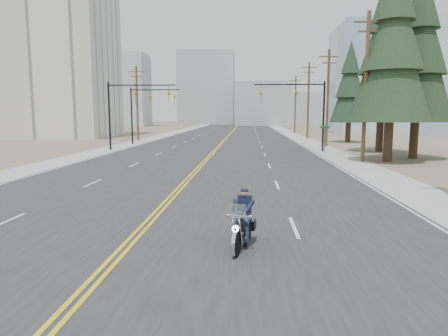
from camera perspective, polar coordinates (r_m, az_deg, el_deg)
ground_plane at (r=10.35m, az=-16.78°, el=-13.98°), size 400.00×400.00×0.00m
road at (r=79.16m, az=0.99°, el=5.01°), size 20.00×200.00×0.01m
sidewalk_left at (r=80.49m, az=-7.25°, el=4.99°), size 3.00×200.00×0.01m
sidewalk_right at (r=79.50m, az=9.33°, el=4.92°), size 3.00×200.00×0.01m
traffic_mast_left at (r=42.86m, az=-13.54°, el=9.08°), size 7.10×0.26×7.00m
traffic_mast_right at (r=41.39m, az=11.31°, el=9.20°), size 7.10×0.26×7.00m
traffic_mast_far at (r=50.65m, az=-11.24°, el=8.83°), size 6.10×0.26×7.00m
street_sign at (r=39.73m, az=14.19°, el=4.66°), size 0.90×0.06×2.62m
utility_pole_b at (r=33.33m, az=19.62°, el=11.10°), size 2.20×0.30×11.50m
utility_pole_c at (r=47.90m, az=14.59°, el=9.83°), size 2.20×0.30×11.00m
utility_pole_d at (r=62.69m, az=11.96°, el=9.59°), size 2.20×0.30×11.50m
utility_pole_e at (r=79.54m, az=10.15°, el=9.03°), size 2.20×0.30×11.00m
utility_pole_left at (r=59.21m, az=-12.30°, el=9.21°), size 2.20×0.30×10.50m
apartment_block at (r=72.19m, az=-23.35°, el=16.07°), size 18.00×14.00×30.00m
glass_building at (r=84.23m, az=23.78°, el=11.33°), size 24.00×16.00×20.00m
haze_bldg_a at (r=130.03m, az=-13.96°, el=10.70°), size 14.00×12.00×22.00m
haze_bldg_b at (r=134.11m, az=5.50°, el=9.08°), size 18.00×14.00×14.00m
haze_bldg_c at (r=124.59m, az=20.85°, el=9.64°), size 16.00×12.00×18.00m
haze_bldg_d at (r=150.08m, az=-2.47°, el=11.25°), size 20.00×15.00×26.00m
haze_bldg_e at (r=160.47m, az=11.33°, el=8.38°), size 14.00×14.00×12.00m
haze_bldg_f at (r=148.98m, az=-17.76°, el=9.00°), size 12.00×12.00×16.00m
motorcyclist at (r=11.35m, az=2.61°, el=-7.29°), size 1.30×2.26×1.66m
conifer_near at (r=34.45m, az=23.05°, el=15.99°), size 5.97×5.97×15.81m
conifer_mid at (r=37.89m, az=26.14°, el=14.88°), size 5.87×5.87×15.66m
conifer_tall at (r=43.50m, az=21.89°, el=15.25°), size 6.18×6.18×17.18m
conifer_far at (r=56.37m, az=17.55°, el=11.30°), size 4.96×4.96×13.29m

